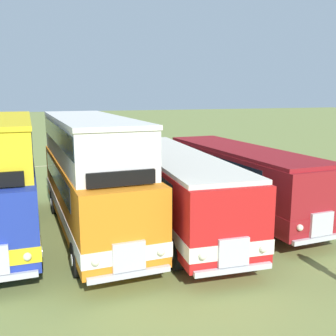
{
  "coord_description": "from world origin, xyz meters",
  "views": [
    {
      "loc": [
        -0.31,
        -14.96,
        5.4
      ],
      "look_at": [
        4.93,
        0.46,
        2.25
      ],
      "focal_mm": 42.25,
      "sensor_mm": 36.0,
      "label": 1
    }
  ],
  "objects": [
    {
      "name": "rope_fence_line",
      "position": [
        0.0,
        9.96,
        0.66
      ],
      "size": [
        22.53,
        0.08,
        1.05
      ],
      "color": "#8C704C",
      "rests_on": "ground"
    },
    {
      "name": "bus_fifth_in_row",
      "position": [
        4.94,
        -0.15,
        1.76
      ],
      "size": [
        3.12,
        11.7,
        2.99
      ],
      "color": "red",
      "rests_on": "ground"
    },
    {
      "name": "ground_plane",
      "position": [
        0.0,
        0.0,
        0.0
      ],
      "size": [
        200.0,
        200.0,
        0.0
      ],
      "primitive_type": "plane",
      "color": "olive"
    },
    {
      "name": "bus_fourth_in_row",
      "position": [
        1.64,
        -0.11,
        2.47
      ],
      "size": [
        3.0,
        10.33,
        4.49
      ],
      "color": "orange",
      "rests_on": "ground"
    },
    {
      "name": "bus_sixth_in_row",
      "position": [
        8.22,
        0.31,
        1.75
      ],
      "size": [
        3.1,
        10.32,
        2.99
      ],
      "color": "maroon",
      "rests_on": "ground"
    }
  ]
}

